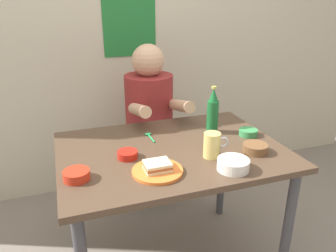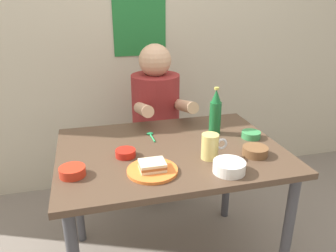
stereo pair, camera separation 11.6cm
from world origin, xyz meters
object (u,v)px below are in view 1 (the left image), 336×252
plate_orange (157,171)px  beer_mug (212,145)px  stool (150,160)px  sambal_bowl_red (128,154)px  beer_bottle (213,112)px  sandwich (157,166)px  person_seated (150,106)px  dining_table (171,165)px

plate_orange → beer_mug: size_ratio=1.75×
stool → plate_orange: plate_orange is taller
stool → sambal_bowl_red: size_ratio=4.69×
beer_bottle → sandwich: bearing=-141.8°
beer_mug → plate_orange: bearing=-168.3°
person_seated → beer_mug: 0.77m
dining_table → sandwich: bearing=-123.3°
dining_table → beer_bottle: beer_bottle is taller
dining_table → plate_orange: (-0.14, -0.21, 0.10)m
sandwich → beer_mug: bearing=11.7°
stool → beer_bottle: beer_bottle is taller
dining_table → sambal_bowl_red: sambal_bowl_red is taller
person_seated → sambal_bowl_red: 0.71m
stool → beer_mug: (0.08, -0.78, 0.45)m
stool → person_seated: bearing=-90.0°
person_seated → plate_orange: 0.85m
sandwich → sambal_bowl_red: size_ratio=1.15×
beer_mug → sambal_bowl_red: beer_mug is taller
dining_table → sambal_bowl_red: (-0.23, -0.03, 0.11)m
sandwich → sambal_bowl_red: 0.20m
plate_orange → sambal_bowl_red: bearing=117.3°
stool → sandwich: size_ratio=4.09×
beer_bottle → sambal_bowl_red: bearing=-163.2°
dining_table → sambal_bowl_red: size_ratio=11.46×
stool → beer_mug: 0.90m
plate_orange → sandwich: bearing=45.0°
dining_table → plate_orange: 0.27m
beer_bottle → sambal_bowl_red: (-0.51, -0.15, -0.10)m
person_seated → plate_orange: (-0.20, -0.83, -0.02)m
sandwich → beer_mug: beer_mug is taller
dining_table → person_seated: person_seated is taller
plate_orange → sandwich: (0.00, 0.00, 0.02)m
dining_table → sambal_bowl_red: bearing=-172.0°
sandwich → plate_orange: bearing=-135.0°
beer_bottle → dining_table: bearing=-156.6°
stool → plate_orange: size_ratio=2.05×
plate_orange → stool: bearing=76.4°
stool → beer_bottle: 0.75m
sambal_bowl_red → person_seated: bearing=65.7°
dining_table → plate_orange: size_ratio=5.00×
person_seated → sandwich: (-0.20, -0.83, 0.01)m
plate_orange → beer_mug: bearing=11.7°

